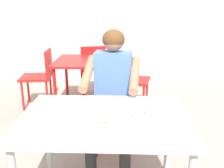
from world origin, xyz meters
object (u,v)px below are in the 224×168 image
chair_red_far (93,65)px  chair_red_left (41,74)px  table_foreground (105,126)px  chair_foreground (114,101)px  table_background_red (86,66)px  chair_red_right (129,76)px  diner_foreground (112,86)px  drinking_cup (152,109)px  thali_tray (111,118)px

chair_red_far → chair_red_left: bearing=-136.4°
table_foreground → chair_foreground: (0.05, 0.86, -0.15)m
chair_red_left → chair_red_far: bearing=43.6°
table_background_red → chair_red_right: 0.64m
table_foreground → diner_foreground: bearing=87.3°
chair_red_left → drinking_cup: bearing=-54.9°
table_foreground → thali_tray: bearing=-51.7°
drinking_cup → table_background_red: bearing=110.1°
chair_red_left → chair_red_far: (0.68, 0.64, -0.01)m
table_foreground → chair_red_left: chair_red_left is taller
drinking_cup → chair_foreground: chair_foreground is taller
chair_red_right → thali_tray: bearing=-95.3°
table_foreground → chair_red_left: (-1.04, 1.93, -0.16)m
table_foreground → chair_foreground: chair_foreground is taller
chair_red_right → chair_red_far: size_ratio=0.99×
thali_tray → chair_red_right: size_ratio=0.39×
chair_foreground → chair_red_far: chair_foreground is taller
table_background_red → chair_foreground: bearing=-67.8°
table_background_red → chair_red_far: size_ratio=1.05×
chair_foreground → chair_red_right: chair_foreground is taller
chair_foreground → diner_foreground: 0.32m
chair_foreground → table_background_red: bearing=112.2°
chair_red_right → chair_red_far: 0.87m
thali_tray → chair_red_right: chair_red_right is taller
table_foreground → chair_foreground: size_ratio=1.31×
drinking_cup → chair_red_far: drinking_cup is taller
chair_red_far → drinking_cup: bearing=-75.2°
chair_red_right → drinking_cup: bearing=-87.6°
drinking_cup → table_background_red: 2.05m
drinking_cup → chair_red_right: 1.97m
diner_foreground → table_background_red: bearing=108.0°
diner_foreground → chair_red_far: bearing=101.6°
chair_foreground → chair_red_left: size_ratio=1.03×
table_background_red → table_foreground: bearing=-78.6°
table_foreground → thali_tray: (0.05, -0.06, 0.09)m
table_foreground → chair_foreground: bearing=87.0°
drinking_cup → chair_foreground: (-0.27, 0.86, -0.28)m
drinking_cup → chair_foreground: bearing=107.4°
table_foreground → chair_red_far: size_ratio=1.40×
table_foreground → drinking_cup: bearing=0.2°
table_foreground → thali_tray: 0.12m
table_foreground → drinking_cup: (0.31, 0.00, 0.13)m
chair_red_far → chair_red_right: bearing=-46.3°
chair_red_left → chair_red_right: 1.28m
thali_tray → chair_red_left: chair_red_left is taller
chair_red_right → chair_red_far: (-0.60, 0.63, 0.01)m
drinking_cup → chair_foreground: 0.94m
diner_foreground → chair_red_left: diner_foreground is taller
table_foreground → thali_tray: thali_tray is taller
chair_red_left → table_foreground: bearing=-61.6°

